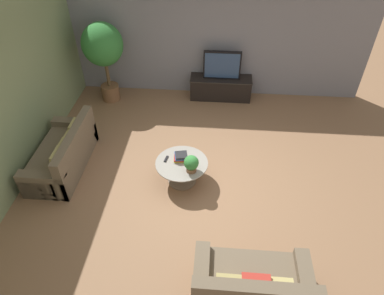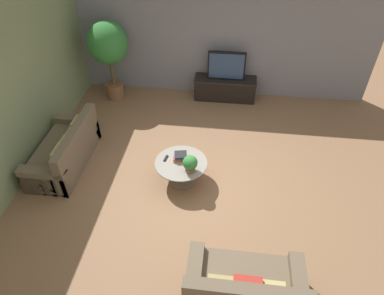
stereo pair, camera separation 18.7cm
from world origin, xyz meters
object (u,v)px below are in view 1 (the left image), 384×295
media_console (221,87)px  television (222,65)px  couch_by_wall (64,155)px  couch_near_entry (252,286)px  coffee_table (182,168)px  potted_palm_tall (103,48)px  potted_plant_tabletop (191,164)px

media_console → television: television is taller
media_console → television: 0.59m
media_console → couch_by_wall: couch_by_wall is taller
couch_near_entry → coffee_table: bearing=-61.7°
couch_by_wall → potted_palm_tall: 2.68m
couch_near_entry → potted_plant_tabletop: 2.18m
potted_palm_tall → television: bearing=6.2°
potted_plant_tabletop → couch_near_entry: bearing=-63.7°
potted_palm_tall → potted_plant_tabletop: 3.69m
couch_by_wall → potted_plant_tabletop: (2.46, -0.40, 0.33)m
media_console → potted_plant_tabletop: (-0.46, -3.16, 0.34)m
coffee_table → couch_by_wall: size_ratio=0.53×
television → potted_plant_tabletop: bearing=-98.3°
couch_near_entry → potted_palm_tall: bearing=-56.4°
media_console → couch_near_entry: bearing=-84.4°
coffee_table → potted_palm_tall: 3.51m
couch_near_entry → potted_plant_tabletop: (-0.96, 1.93, 0.33)m
potted_palm_tall → coffee_table: bearing=-52.6°
coffee_table → couch_near_entry: 2.42m
coffee_table → potted_palm_tall: (-2.04, 2.67, 1.01)m
couch_near_entry → television: bearing=-84.4°
television → couch_by_wall: television is taller
coffee_table → television: bearing=77.7°
media_console → couch_by_wall: (-2.92, -2.76, 0.01)m
coffee_table → potted_palm_tall: potted_palm_tall is taller
couch_by_wall → potted_palm_tall: potted_palm_tall is taller
couch_near_entry → media_console: bearing=-84.4°
potted_palm_tall → couch_by_wall: bearing=-95.5°
couch_by_wall → potted_plant_tabletop: couch_by_wall is taller
television → media_console: bearing=90.0°
couch_by_wall → potted_palm_tall: (0.24, 2.47, 1.03)m
media_console → couch_near_entry: size_ratio=0.97×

